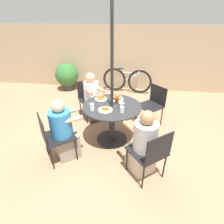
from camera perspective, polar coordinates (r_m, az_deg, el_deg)
ground_plane at (r=3.53m, az=0.00°, el=-8.83°), size 12.00×12.00×0.00m
back_fence at (r=5.76m, az=4.07°, el=16.96°), size 10.00×0.06×1.95m
patio_table at (r=3.21m, az=0.00°, el=-0.91°), size 1.06×1.06×0.75m
umbrella_pole at (r=2.96m, az=0.00°, el=9.59°), size 0.05×0.05×2.36m
patio_chair_north at (r=2.94m, az=-18.71°, el=-7.12°), size 0.65×0.65×0.86m
diner_north at (r=2.97m, az=-15.39°, el=-6.50°), size 0.56×0.54×1.08m
patio_chair_east at (r=2.54m, az=12.62°, el=-12.58°), size 0.65×0.65×0.86m
diner_east at (r=2.65m, az=10.06°, el=-10.73°), size 0.54×0.56×1.08m
patio_chair_south at (r=3.89m, az=13.21°, el=2.94°), size 0.66×0.66×0.86m
patio_chair_west at (r=4.12m, az=-7.49°, el=4.95°), size 0.65×0.65×0.86m
diner_west at (r=3.97m, az=-6.51°, el=4.17°), size 0.55×0.57×1.11m
pancake_plate_a at (r=3.37m, az=-3.59°, el=4.56°), size 0.24×0.24×0.07m
pancake_plate_b at (r=3.34m, az=1.65°, el=4.57°), size 0.24×0.24×0.08m
pancake_plate_c at (r=2.96m, az=-2.22°, el=0.78°), size 0.24×0.24×0.04m
syrup_bottle at (r=3.18m, az=1.60°, el=3.73°), size 0.08×0.06×0.14m
coffee_cup at (r=3.02m, az=3.11°, el=2.13°), size 0.10×0.10×0.10m
drinking_glass_a at (r=2.88m, az=3.26°, el=0.83°), size 0.07×0.07×0.11m
drinking_glass_b at (r=2.95m, az=-6.55°, el=1.59°), size 0.07×0.07×0.13m
bicycle at (r=5.60m, az=4.87°, el=10.27°), size 1.55×0.44×0.76m
potted_shrub at (r=5.94m, az=-14.53°, el=11.49°), size 0.72×0.72×0.85m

